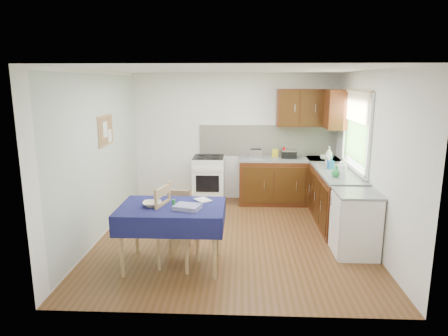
{
  "coord_description": "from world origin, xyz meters",
  "views": [
    {
      "loc": [
        0.13,
        -5.77,
        2.34
      ],
      "look_at": [
        -0.13,
        0.13,
        1.05
      ],
      "focal_mm": 32.0,
      "sensor_mm": 36.0,
      "label": 1
    }
  ],
  "objects_px": {
    "sandwich_press": "(289,154)",
    "kettle": "(342,170)",
    "dining_table": "(172,214)",
    "dish_rack": "(328,166)",
    "chair_near": "(174,224)",
    "toaster": "(256,154)",
    "chair_far": "(181,213)"
  },
  "relations": [
    {
      "from": "dining_table",
      "to": "sandwich_press",
      "type": "relative_size",
      "value": 4.79
    },
    {
      "from": "dining_table",
      "to": "chair_near",
      "type": "distance_m",
      "value": 0.14
    },
    {
      "from": "dining_table",
      "to": "dish_rack",
      "type": "distance_m",
      "value": 3.1
    },
    {
      "from": "dish_rack",
      "to": "kettle",
      "type": "bearing_deg",
      "value": -102.38
    },
    {
      "from": "chair_far",
      "to": "chair_near",
      "type": "height_order",
      "value": "chair_near"
    },
    {
      "from": "dish_rack",
      "to": "chair_far",
      "type": "bearing_deg",
      "value": -168.87
    },
    {
      "from": "chair_near",
      "to": "dish_rack",
      "type": "height_order",
      "value": "dish_rack"
    },
    {
      "from": "chair_near",
      "to": "dish_rack",
      "type": "bearing_deg",
      "value": -35.47
    },
    {
      "from": "dining_table",
      "to": "chair_near",
      "type": "xyz_separation_m",
      "value": [
        0.02,
        0.0,
        -0.14
      ]
    },
    {
      "from": "chair_near",
      "to": "toaster",
      "type": "relative_size",
      "value": 4.35
    },
    {
      "from": "chair_far",
      "to": "dish_rack",
      "type": "distance_m",
      "value": 2.71
    },
    {
      "from": "toaster",
      "to": "dish_rack",
      "type": "bearing_deg",
      "value": -7.25
    },
    {
      "from": "chair_near",
      "to": "sandwich_press",
      "type": "distance_m",
      "value": 3.33
    },
    {
      "from": "dining_table",
      "to": "sandwich_press",
      "type": "xyz_separation_m",
      "value": [
        1.78,
        2.8,
        0.28
      ]
    },
    {
      "from": "chair_near",
      "to": "kettle",
      "type": "height_order",
      "value": "kettle"
    },
    {
      "from": "dining_table",
      "to": "dish_rack",
      "type": "xyz_separation_m",
      "value": [
        2.36,
        1.99,
        0.22
      ]
    },
    {
      "from": "dining_table",
      "to": "toaster",
      "type": "relative_size",
      "value": 5.44
    },
    {
      "from": "sandwich_press",
      "to": "kettle",
      "type": "distance_m",
      "value": 1.66
    },
    {
      "from": "dining_table",
      "to": "sandwich_press",
      "type": "bearing_deg",
      "value": 72.9
    },
    {
      "from": "sandwich_press",
      "to": "kettle",
      "type": "bearing_deg",
      "value": -53.04
    },
    {
      "from": "dining_table",
      "to": "dish_rack",
      "type": "bearing_deg",
      "value": 55.55
    },
    {
      "from": "chair_far",
      "to": "dish_rack",
      "type": "xyz_separation_m",
      "value": [
        2.36,
        1.26,
        0.47
      ]
    },
    {
      "from": "dining_table",
      "to": "toaster",
      "type": "height_order",
      "value": "toaster"
    },
    {
      "from": "sandwich_press",
      "to": "kettle",
      "type": "xyz_separation_m",
      "value": [
        0.64,
        -1.53,
        0.03
      ]
    },
    {
      "from": "dining_table",
      "to": "kettle",
      "type": "relative_size",
      "value": 5.24
    },
    {
      "from": "toaster",
      "to": "dish_rack",
      "type": "relative_size",
      "value": 0.63
    },
    {
      "from": "kettle",
      "to": "sandwich_press",
      "type": "bearing_deg",
      "value": 112.56
    },
    {
      "from": "dining_table",
      "to": "toaster",
      "type": "xyz_separation_m",
      "value": [
        1.15,
        2.74,
        0.29
      ]
    },
    {
      "from": "sandwich_press",
      "to": "dish_rack",
      "type": "height_order",
      "value": "dish_rack"
    },
    {
      "from": "dining_table",
      "to": "chair_near",
      "type": "bearing_deg",
      "value": 21.4
    },
    {
      "from": "dining_table",
      "to": "chair_far",
      "type": "bearing_deg",
      "value": 105.19
    },
    {
      "from": "chair_far",
      "to": "sandwich_press",
      "type": "distance_m",
      "value": 2.78
    }
  ]
}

